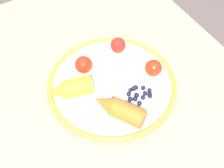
% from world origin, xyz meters
% --- Properties ---
extents(dining_table, '(0.97, 0.75, 0.75)m').
position_xyz_m(dining_table, '(0.00, 0.00, 0.64)').
color(dining_table, tan).
rests_on(dining_table, ground_plane).
extents(plate, '(0.31, 0.31, 0.02)m').
position_xyz_m(plate, '(-0.04, 0.04, 0.76)').
color(plate, silver).
rests_on(plate, dining_table).
extents(banana, '(0.19, 0.10, 0.03)m').
position_xyz_m(banana, '(-0.06, 0.05, 0.78)').
color(banana, beige).
rests_on(banana, plate).
extents(carrot_orange, '(0.13, 0.10, 0.04)m').
position_xyz_m(carrot_orange, '(0.04, 0.01, 0.79)').
color(carrot_orange, orange).
rests_on(carrot_orange, plate).
extents(carrot_yellow, '(0.07, 0.11, 0.04)m').
position_xyz_m(carrot_yellow, '(-0.07, -0.06, 0.79)').
color(carrot_yellow, yellow).
rests_on(carrot_yellow, plate).
extents(blueberry_pile, '(0.06, 0.06, 0.02)m').
position_xyz_m(blueberry_pile, '(0.02, 0.08, 0.77)').
color(blueberry_pile, '#191638').
rests_on(blueberry_pile, plate).
extents(tomato_near, '(0.04, 0.04, 0.04)m').
position_xyz_m(tomato_near, '(-0.12, 0.01, 0.79)').
color(tomato_near, red).
rests_on(tomato_near, plate).
extents(tomato_mid, '(0.04, 0.04, 0.04)m').
position_xyz_m(tomato_mid, '(-0.13, 0.11, 0.78)').
color(tomato_mid, red).
rests_on(tomato_mid, plate).
extents(tomato_far, '(0.04, 0.04, 0.04)m').
position_xyz_m(tomato_far, '(-0.02, 0.15, 0.78)').
color(tomato_far, red).
rests_on(tomato_far, plate).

